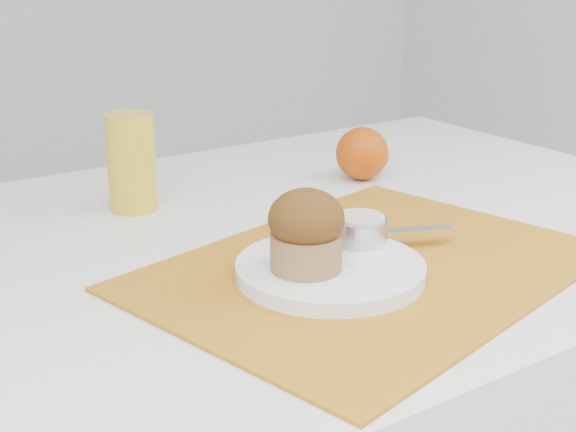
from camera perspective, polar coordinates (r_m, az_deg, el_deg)
placemat at (r=0.89m, az=5.84°, el=-3.70°), size 0.56×0.46×0.00m
plate at (r=0.85m, az=3.02°, el=-3.84°), size 0.26×0.26×0.02m
ramekin at (r=0.91m, az=5.13°, el=-1.01°), size 0.07×0.07×0.03m
cream at (r=0.90m, az=5.15°, el=-0.18°), size 0.06×0.06×0.01m
raspberry_near at (r=0.89m, az=2.90°, el=-1.77°), size 0.02×0.02×0.02m
raspberry_far at (r=0.90m, az=2.66°, el=-1.38°), size 0.02×0.02×0.02m
butter_knife at (r=0.93m, az=5.94°, el=-1.23°), size 0.18×0.10×0.00m
orange at (r=1.21m, az=5.29°, el=4.45°), size 0.08×0.08×0.08m
juice_glass at (r=1.08m, az=-11.07°, el=3.77°), size 0.08×0.08×0.13m
muffin at (r=0.82m, az=1.31°, el=-1.04°), size 0.09×0.09×0.09m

